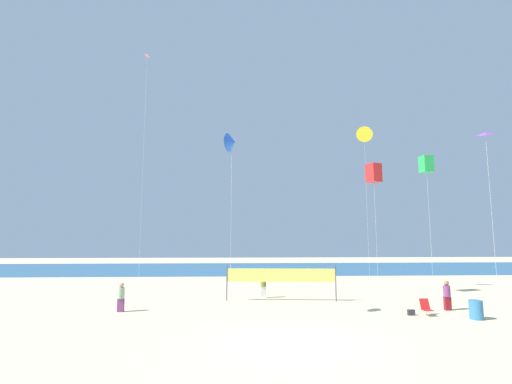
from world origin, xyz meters
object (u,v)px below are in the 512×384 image
folding_beach_chair (426,307)px  trash_barrel (476,310)px  beachgoer_olive_shirt (263,284)px  beach_handbag (411,312)px  beachgoer_sage_shirt (121,296)px  beachgoer_plum_shirt (447,294)px  kite_pink_diamond (147,69)px  kite_red_box (374,173)px  volleyball_net (281,277)px  kite_blue_delta (232,143)px  kite_yellow_delta (364,135)px  kite_green_box (426,164)px  kite_violet_diamond (486,136)px

folding_beach_chair → trash_barrel: trash_barrel is taller
beachgoer_olive_shirt → beach_handbag: (7.85, -6.07, -0.79)m
beachgoer_sage_shirt → beachgoer_plum_shirt: 19.28m
kite_pink_diamond → kite_red_box: bearing=-9.7°
folding_beach_chair → volleyball_net: (-7.54, 4.80, 1.16)m
beach_handbag → kite_blue_delta: kite_blue_delta is taller
beachgoer_plum_shirt → kite_blue_delta: kite_blue_delta is taller
kite_blue_delta → kite_yellow_delta: bearing=43.0°
trash_barrel → kite_red_box: 11.81m
beachgoer_plum_shirt → kite_yellow_delta: kite_yellow_delta is taller
volleyball_net → kite_blue_delta: kite_blue_delta is taller
beach_handbag → kite_yellow_delta: kite_yellow_delta is taller
folding_beach_chair → kite_blue_delta: (-10.83, -1.12, 8.94)m
kite_green_box → kite_blue_delta: (-12.83, -3.95, 0.29)m
kite_violet_diamond → kite_yellow_delta: (-2.29, 11.59, 3.31)m
beachgoer_plum_shirt → kite_green_box: size_ratio=0.18×
beachgoer_sage_shirt → kite_blue_delta: 11.05m
trash_barrel → volleyball_net: (-9.71, 5.85, 1.14)m
kite_violet_diamond → kite_blue_delta: bearing=174.0°
beachgoer_olive_shirt → kite_yellow_delta: size_ratio=0.13×
beachgoer_plum_shirt → volleyball_net: size_ratio=0.23×
beachgoer_olive_shirt → kite_red_box: (8.52, 0.47, 8.23)m
beachgoer_olive_shirt → trash_barrel: size_ratio=1.79×
beach_handbag → kite_violet_diamond: kite_violet_diamond is taller
folding_beach_chair → trash_barrel: 2.41m
volleyball_net → kite_yellow_delta: bearing=29.2°
beachgoer_sage_shirt → kite_pink_diamond: bearing=155.8°
kite_green_box → kite_yellow_delta: (-1.89, 6.25, 3.77)m
beach_handbag → kite_yellow_delta: (0.93, 9.00, 12.73)m
kite_green_box → kite_yellow_delta: bearing=106.8°
kite_green_box → beachgoer_plum_shirt: bearing=-89.8°
volleyball_net → kite_red_box: 10.72m
beachgoer_plum_shirt → beach_handbag: (-2.82, -1.25, -0.77)m
beachgoer_sage_shirt → kite_yellow_delta: 22.37m
trash_barrel → kite_yellow_delta: bearing=101.5°
kite_red_box → kite_pink_diamond: 20.86m
volleyball_net → folding_beach_chair: bearing=-32.5°
beachgoer_sage_shirt → kite_pink_diamond: size_ratio=0.08×
beachgoer_sage_shirt → volleyball_net: bearing=75.0°
folding_beach_chair → kite_blue_delta: size_ratio=0.09×
kite_green_box → kite_blue_delta: size_ratio=0.97×
beachgoer_plum_shirt → kite_pink_diamond: size_ratio=0.09×
beachgoer_plum_shirt → kite_violet_diamond: kite_violet_diamond is taller
kite_pink_diamond → beachgoer_sage_shirt: bearing=-81.6°
beachgoer_olive_shirt → kite_pink_diamond: 20.57m
volleyball_net → beach_handbag: bearing=-35.1°
volleyball_net → kite_pink_diamond: size_ratio=0.37×
trash_barrel → kite_green_box: bearing=92.5°
kite_violet_diamond → kite_pink_diamond: kite_pink_diamond is taller
volleyball_net → beachgoer_sage_shirt: bearing=-162.5°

